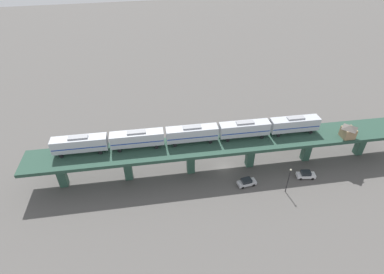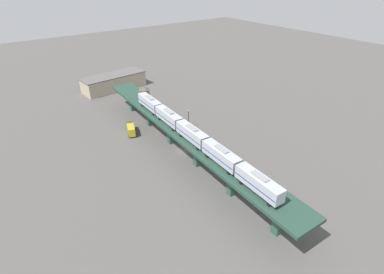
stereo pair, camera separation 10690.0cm
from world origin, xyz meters
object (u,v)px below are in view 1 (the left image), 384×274
object	(u,v)px
street_car_silver	(247,182)
street_lamp	(289,179)
signal_hut	(349,131)
subway_train	(192,133)
delivery_truck	(284,136)
street_car_white	(306,175)

from	to	relation	value
street_car_silver	street_lamp	size ratio (longest dim) A/B	0.66
street_car_silver	signal_hut	bearing A→B (deg)	96.62
subway_train	street_car_silver	distance (m)	17.14
delivery_truck	street_lamp	size ratio (longest dim) A/B	1.08
street_car_white	delivery_truck	bearing A→B (deg)	174.46
subway_train	delivery_truck	xyz separation A→B (m)	(-5.33, 27.44, -8.70)
subway_train	street_lamp	xyz separation A→B (m)	(12.75, 19.18, -6.35)
street_lamp	subway_train	bearing A→B (deg)	-123.61
delivery_truck	subway_train	bearing A→B (deg)	-79.02
subway_train	signal_hut	size ratio (longest dim) A/B	18.37
subway_train	street_car_white	xyz separation A→B (m)	(9.42, 26.01, -9.52)
subway_train	street_lamp	distance (m)	23.89
street_car_silver	delivery_truck	xyz separation A→B (m)	(-14.18, 16.27, 0.82)
delivery_truck	street_car_white	bearing A→B (deg)	-5.54
subway_train	street_car_white	world-z (taller)	subway_train
street_car_white	street_lamp	xyz separation A→B (m)	(3.33, -6.84, 3.17)
subway_train	signal_hut	world-z (taller)	subway_train
subway_train	delivery_truck	size ratio (longest dim) A/B	8.30
street_car_white	street_lamp	world-z (taller)	street_lamp
subway_train	signal_hut	bearing A→B (deg)	81.06
signal_hut	street_car_silver	size ratio (longest dim) A/B	0.75
delivery_truck	street_lamp	world-z (taller)	street_lamp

